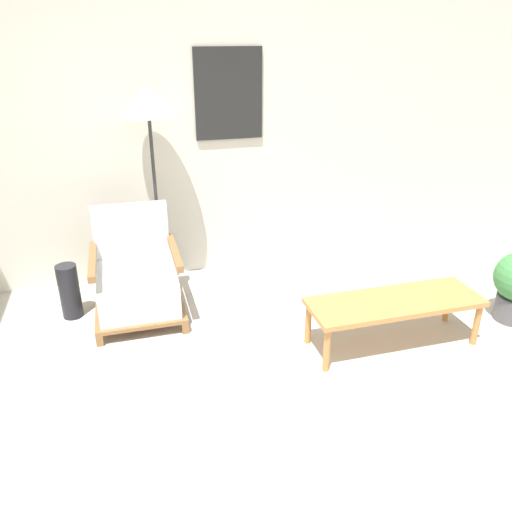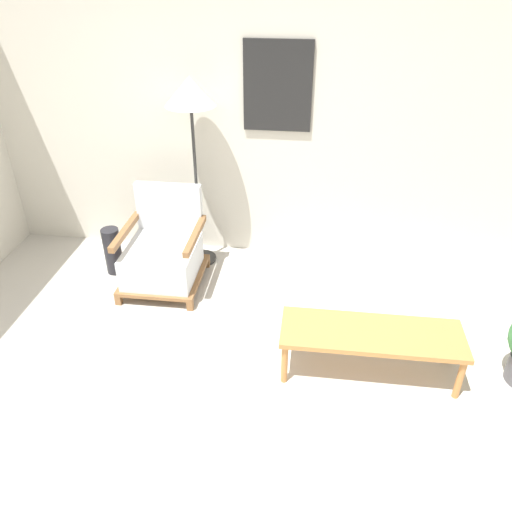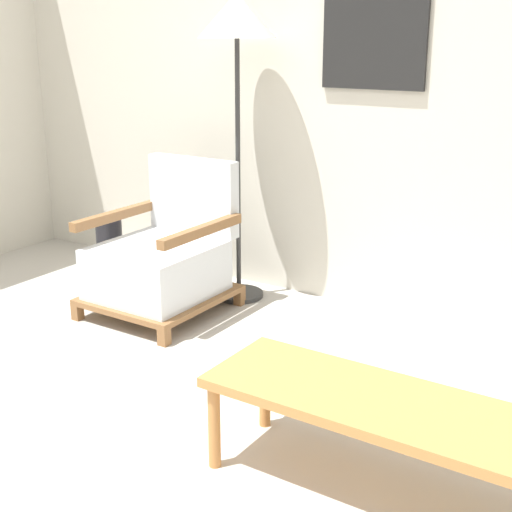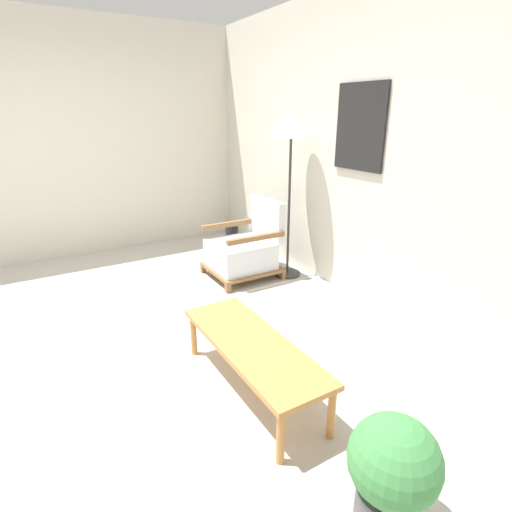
{
  "view_description": "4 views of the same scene",
  "coord_description": "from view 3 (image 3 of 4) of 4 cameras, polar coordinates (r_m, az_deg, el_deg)",
  "views": [
    {
      "loc": [
        -0.73,
        -1.68,
        2.02
      ],
      "look_at": [
        0.15,
        1.45,
        0.55
      ],
      "focal_mm": 35.0,
      "sensor_mm": 36.0,
      "label": 1
    },
    {
      "loc": [
        0.54,
        -1.69,
        2.49
      ],
      "look_at": [
        0.15,
        1.45,
        0.55
      ],
      "focal_mm": 35.0,
      "sensor_mm": 36.0,
      "label": 2
    },
    {
      "loc": [
        1.74,
        -1.0,
        1.46
      ],
      "look_at": [
        0.15,
        1.45,
        0.55
      ],
      "focal_mm": 50.0,
      "sensor_mm": 36.0,
      "label": 3
    },
    {
      "loc": [
        2.82,
        -0.14,
        1.68
      ],
      "look_at": [
        0.15,
        1.45,
        0.55
      ],
      "focal_mm": 28.0,
      "sensor_mm": 36.0,
      "label": 4
    }
  ],
  "objects": [
    {
      "name": "wall_back",
      "position": [
        3.9,
        6.92,
        15.62
      ],
      "size": [
        8.0,
        0.09,
        2.7
      ],
      "color": "beige",
      "rests_on": "ground_plane"
    },
    {
      "name": "armchair",
      "position": [
        3.89,
        -7.48,
        -0.32
      ],
      "size": [
        0.65,
        0.7,
        0.81
      ],
      "color": "brown",
      "rests_on": "ground_plane"
    },
    {
      "name": "floor_lamp",
      "position": [
        3.89,
        -1.53,
        17.34
      ],
      "size": [
        0.42,
        0.42,
        1.67
      ],
      "color": "#2D2D2D",
      "rests_on": "ground_plane"
    },
    {
      "name": "coffee_table",
      "position": [
        2.36,
        10.35,
        -12.15
      ],
      "size": [
        1.2,
        0.41,
        0.35
      ],
      "color": "#B2753D",
      "rests_on": "ground_plane"
    },
    {
      "name": "vase",
      "position": [
        4.32,
        -11.58,
        0.21
      ],
      "size": [
        0.15,
        0.15,
        0.43
      ],
      "primitive_type": "cylinder",
      "color": "black",
      "rests_on": "ground_plane"
    }
  ]
}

